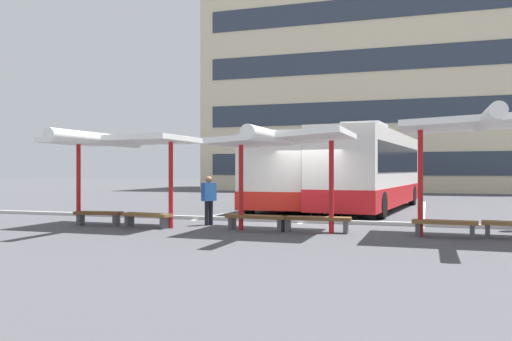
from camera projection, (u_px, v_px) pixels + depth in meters
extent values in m
plane|color=#47474C|center=(304.00, 222.00, 18.15)|extent=(160.00, 160.00, 0.00)
cube|color=beige|center=(381.00, 76.00, 48.37)|extent=(30.29, 12.90, 20.80)
cube|color=#2D3847|center=(374.00, 164.00, 42.21)|extent=(27.87, 0.08, 1.83)
cube|color=#2D3847|center=(374.00, 112.00, 42.21)|extent=(27.87, 0.08, 1.83)
cube|color=#2D3847|center=(374.00, 60.00, 42.20)|extent=(27.87, 0.08, 1.83)
cube|color=#2D3847|center=(374.00, 8.00, 42.20)|extent=(27.87, 0.08, 1.83)
cube|color=silver|center=(298.00, 171.00, 25.17)|extent=(3.02, 11.78, 2.89)
cube|color=red|center=(298.00, 194.00, 25.17)|extent=(3.06, 11.83, 0.70)
cube|color=black|center=(298.00, 163.00, 25.17)|extent=(3.01, 10.85, 0.96)
cube|color=black|center=(317.00, 165.00, 30.77)|extent=(2.23, 0.17, 1.73)
cube|color=silver|center=(292.00, 135.00, 23.76)|extent=(1.61, 2.26, 0.36)
cylinder|color=black|center=(292.00, 193.00, 29.57)|extent=(0.34, 1.01, 1.00)
cylinder|color=black|center=(334.00, 193.00, 28.95)|extent=(0.34, 1.01, 1.00)
cylinder|color=black|center=(250.00, 202.00, 21.40)|extent=(0.34, 1.01, 1.00)
cylinder|color=black|center=(307.00, 203.00, 20.77)|extent=(0.34, 1.01, 1.00)
cube|color=silver|center=(372.00, 169.00, 23.53)|extent=(3.77, 11.85, 3.11)
cube|color=red|center=(372.00, 195.00, 23.53)|extent=(3.81, 11.89, 0.81)
cube|color=black|center=(372.00, 159.00, 23.53)|extent=(3.70, 10.92, 1.15)
cube|color=black|center=(393.00, 162.00, 28.82)|extent=(2.27, 0.31, 1.87)
cube|color=silver|center=(365.00, 128.00, 22.20)|extent=(1.77, 2.35, 0.36)
cylinder|color=black|center=(365.00, 194.00, 27.87)|extent=(0.40, 1.03, 1.00)
cylinder|color=black|center=(412.00, 195.00, 26.91)|extent=(0.40, 1.03, 1.00)
cylinder|color=black|center=(318.00, 204.00, 20.15)|extent=(0.40, 1.03, 1.00)
cylinder|color=black|center=(381.00, 205.00, 19.19)|extent=(0.40, 1.03, 1.00)
cube|color=white|center=(254.00, 207.00, 25.32)|extent=(0.16, 14.00, 0.01)
cube|color=white|center=(334.00, 209.00, 24.13)|extent=(0.16, 14.00, 0.01)
cube|color=white|center=(423.00, 211.00, 22.93)|extent=(0.16, 14.00, 0.01)
cylinder|color=red|center=(78.00, 184.00, 17.22)|extent=(0.14, 0.14, 2.64)
cylinder|color=red|center=(171.00, 185.00, 16.19)|extent=(0.14, 0.14, 2.64)
cube|color=white|center=(123.00, 140.00, 16.71)|extent=(4.34, 2.92, 0.20)
cylinder|color=white|center=(99.00, 139.00, 15.46)|extent=(0.36, 4.34, 0.36)
cube|color=brown|center=(98.00, 213.00, 16.96)|extent=(1.58, 0.62, 0.10)
cube|color=#4C4C51|center=(81.00, 220.00, 17.07)|extent=(0.16, 0.35, 0.35)
cube|color=#4C4C51|center=(116.00, 220.00, 16.85)|extent=(0.16, 0.35, 0.35)
cube|color=brown|center=(147.00, 215.00, 16.32)|extent=(1.68, 0.64, 0.10)
cube|color=#4C4C51|center=(129.00, 221.00, 16.61)|extent=(0.16, 0.35, 0.35)
cube|color=#4C4C51|center=(164.00, 223.00, 16.03)|extent=(0.16, 0.35, 0.35)
cylinder|color=red|center=(241.00, 186.00, 15.67)|extent=(0.14, 0.14, 2.61)
cylinder|color=red|center=(331.00, 187.00, 14.84)|extent=(0.14, 0.14, 2.61)
cube|color=white|center=(285.00, 139.00, 15.25)|extent=(3.70, 3.36, 0.40)
cylinder|color=white|center=(270.00, 136.00, 13.80)|extent=(0.36, 3.69, 0.36)
cube|color=brown|center=(256.00, 217.00, 15.61)|extent=(1.89, 0.57, 0.10)
cube|color=#4C4C51|center=(232.00, 223.00, 15.90)|extent=(0.15, 0.34, 0.35)
cube|color=#4C4C51|center=(281.00, 225.00, 15.31)|extent=(0.15, 0.34, 0.35)
cube|color=brown|center=(316.00, 218.00, 15.08)|extent=(1.98, 0.51, 0.10)
cube|color=#4C4C51|center=(288.00, 225.00, 15.30)|extent=(0.14, 0.34, 0.35)
cube|color=#4C4C51|center=(346.00, 227.00, 14.86)|extent=(0.14, 0.34, 0.35)
cylinder|color=red|center=(420.00, 182.00, 14.20)|extent=(0.14, 0.14, 2.92)
cube|color=white|center=(481.00, 123.00, 13.73)|extent=(4.03, 3.29, 0.33)
cylinder|color=white|center=(488.00, 119.00, 12.31)|extent=(0.36, 4.03, 0.36)
cube|color=brown|center=(445.00, 222.00, 13.99)|extent=(1.67, 0.52, 0.10)
cube|color=#4C4C51|center=(418.00, 230.00, 14.24)|extent=(0.14, 0.34, 0.35)
cube|color=#4C4C51|center=(472.00, 232.00, 13.74)|extent=(0.14, 0.34, 0.35)
cube|color=#4C4C51|center=(488.00, 231.00, 13.88)|extent=(0.15, 0.35, 0.35)
cube|color=#ADADA8|center=(302.00, 221.00, 17.87)|extent=(44.00, 0.24, 0.12)
cylinder|color=black|center=(211.00, 213.00, 17.07)|extent=(0.14, 0.14, 0.79)
cylinder|color=black|center=(207.00, 213.00, 16.96)|extent=(0.14, 0.14, 0.79)
cube|color=#2659A5|center=(209.00, 192.00, 17.02)|extent=(0.42, 0.51, 0.59)
sphere|color=#936B4C|center=(209.00, 179.00, 17.02)|extent=(0.21, 0.21, 0.21)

